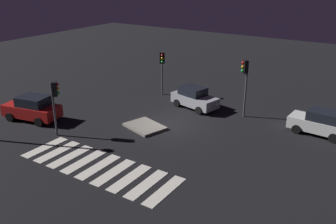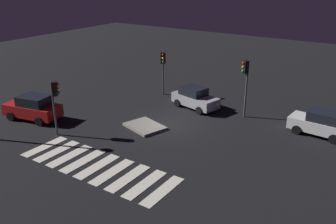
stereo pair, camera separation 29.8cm
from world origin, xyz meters
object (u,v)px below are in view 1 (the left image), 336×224
traffic_light_south (55,95)px  car_red (32,108)px  traffic_light_north (245,74)px  car_silver (194,98)px  traffic_island (145,126)px  car_white (320,123)px  traffic_light_west (162,63)px

traffic_light_south → car_red: bearing=120.6°
traffic_light_north → car_red: bearing=-13.3°
traffic_light_north → traffic_light_south: bearing=-1.1°
car_silver → car_red: car_red is taller
traffic_island → traffic_light_south: traffic_light_south is taller
traffic_island → car_red: bearing=-157.1°
car_red → car_silver: bearing=-146.6°
traffic_light_south → traffic_light_north: bearing=0.8°
car_silver → traffic_light_north: bearing=16.9°
car_silver → car_white: bearing=13.9°
traffic_island → car_silver: size_ratio=0.77×
car_white → car_silver: car_white is taller
traffic_light_south → traffic_light_west: bearing=37.7°
traffic_island → traffic_light_west: 8.05m
car_white → car_silver: 9.80m
car_white → car_red: size_ratio=0.90×
car_silver → traffic_light_south: 11.25m
traffic_island → car_red: size_ratio=0.71×
car_silver → traffic_light_north: traffic_light_north is taller
traffic_island → traffic_light_south: 6.58m
traffic_light_west → traffic_light_south: size_ratio=1.03×
car_red → traffic_light_south: size_ratio=1.20×
car_silver → car_red: bearing=-121.9°
traffic_island → car_silver: (0.95, 5.55, 0.76)m
car_white → traffic_light_south: size_ratio=1.07×
traffic_island → car_white: (10.75, 5.68, 0.76)m
traffic_island → traffic_light_north: 8.37m
traffic_island → car_white: bearing=27.9°
car_white → traffic_light_north: 6.24m
traffic_light_south → traffic_island: bearing=-1.3°
car_silver → traffic_light_north: size_ratio=0.94×
car_red → traffic_light_south: traffic_light_south is taller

